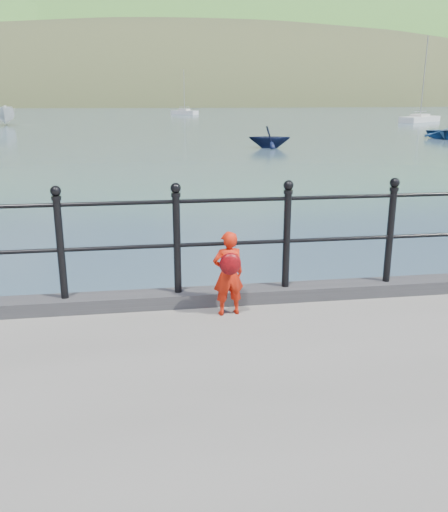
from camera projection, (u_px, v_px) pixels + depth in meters
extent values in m
plane|color=#2D4251|center=(230.00, 375.00, 6.46)|extent=(600.00, 600.00, 0.00)
cube|color=#28282B|center=(232.00, 295.00, 6.01)|extent=(60.00, 0.30, 0.15)
cylinder|color=black|center=(233.00, 243.00, 5.84)|extent=(18.00, 0.04, 0.04)
cylinder|color=black|center=(233.00, 200.00, 5.71)|extent=(18.00, 0.04, 0.04)
cylinder|color=black|center=(61.00, 250.00, 5.58)|extent=(0.08, 0.08, 1.05)
sphere|color=black|center=(56.00, 191.00, 5.41)|extent=(0.11, 0.11, 0.11)
cylinder|color=black|center=(177.00, 245.00, 5.76)|extent=(0.08, 0.08, 1.05)
sphere|color=black|center=(176.00, 188.00, 5.58)|extent=(0.11, 0.11, 0.11)
cylinder|color=black|center=(287.00, 241.00, 5.93)|extent=(0.08, 0.08, 1.05)
sphere|color=black|center=(288.00, 185.00, 5.76)|extent=(0.11, 0.11, 0.11)
cylinder|color=black|center=(390.00, 237.00, 6.10)|extent=(0.08, 0.08, 1.05)
sphere|color=black|center=(395.00, 183.00, 5.93)|extent=(0.11, 0.11, 0.11)
ellipsoid|color=#333A21|center=(198.00, 149.00, 198.55)|extent=(400.00, 100.00, 88.00)
ellipsoid|color=#387026|center=(267.00, 161.00, 264.59)|extent=(600.00, 180.00, 156.00)
cube|color=silver|center=(30.00, 96.00, 172.09)|extent=(9.00, 6.00, 6.00)
cube|color=#4C4744|center=(28.00, 83.00, 170.96)|extent=(9.50, 6.50, 2.00)
cube|color=silver|center=(104.00, 96.00, 175.42)|extent=(9.00, 6.00, 6.00)
cube|color=#4C4744|center=(103.00, 84.00, 174.29)|extent=(9.50, 6.50, 2.00)
cube|color=silver|center=(196.00, 96.00, 179.76)|extent=(9.00, 6.00, 6.00)
cube|color=#4C4744|center=(195.00, 84.00, 178.63)|extent=(9.50, 6.50, 2.00)
cube|color=silver|center=(275.00, 96.00, 183.67)|extent=(9.00, 6.00, 6.00)
cube|color=#4C4744|center=(275.00, 84.00, 182.53)|extent=(9.50, 6.50, 2.00)
imported|color=red|center=(228.00, 273.00, 5.57)|extent=(0.35, 0.25, 0.89)
ellipsoid|color=red|center=(230.00, 264.00, 5.41)|extent=(0.22, 0.11, 0.23)
imported|color=white|center=(5.00, 115.00, 60.30)|extent=(3.24, 6.06, 2.22)
imported|color=black|center=(270.00, 137.00, 34.38)|extent=(2.93, 2.64, 1.36)
cube|color=silver|center=(185.00, 113.00, 96.48)|extent=(4.75, 4.81, 0.90)
cube|color=beige|center=(184.00, 110.00, 96.34)|extent=(2.05, 2.07, 0.50)
cylinder|color=#A5A5A8|center=(184.00, 90.00, 95.37)|extent=(0.10, 0.10, 6.94)
cylinder|color=#A5A5A8|center=(184.00, 107.00, 96.19)|extent=(1.68, 1.72, 0.06)
cube|color=silver|center=(420.00, 120.00, 68.66)|extent=(7.16, 6.06, 0.90)
cube|color=beige|center=(420.00, 116.00, 68.52)|extent=(2.93, 2.69, 0.50)
cylinder|color=#A5A5A8|center=(424.00, 77.00, 67.18)|extent=(0.10, 0.10, 9.55)
cylinder|color=#A5A5A8|center=(421.00, 112.00, 68.36)|extent=(2.71, 2.05, 0.06)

